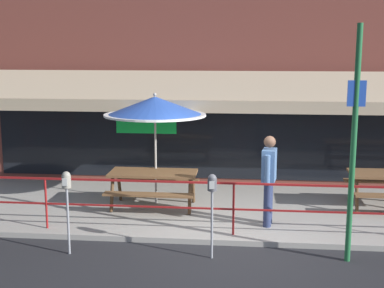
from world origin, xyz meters
name	(u,v)px	position (x,y,z in m)	size (l,w,h in m)	color
ground_plane	(233,246)	(0.00, 0.00, 0.00)	(120.00, 120.00, 0.00)	#232326
patio_deck	(235,209)	(0.00, 2.00, 0.05)	(15.00, 4.00, 0.10)	#9E998E
restaurant_building	(240,13)	(0.00, 4.23, 4.20)	(15.00, 1.60, 8.46)	brown
patio_railing	(234,197)	(0.00, 0.30, 0.80)	(13.84, 0.04, 0.97)	maroon
picnic_table_left	(153,179)	(-1.70, 1.77, 0.71)	(1.80, 1.42, 0.76)	brown
patio_umbrella_left	(155,107)	(-1.70, 2.10, 2.18)	(2.14, 2.14, 2.38)	#B7B2A8
pedestrian_walking	(269,176)	(0.64, 0.90, 1.06)	(0.30, 0.61, 1.71)	navy
parking_meter_near	(67,188)	(-2.72, -0.62, 1.15)	(0.15, 0.16, 1.42)	gray
parking_meter_far	(212,191)	(-0.33, -0.57, 1.15)	(0.15, 0.16, 1.42)	gray
street_sign_pole	(354,143)	(1.87, -0.45, 1.95)	(0.28, 0.09, 3.78)	#1E6033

